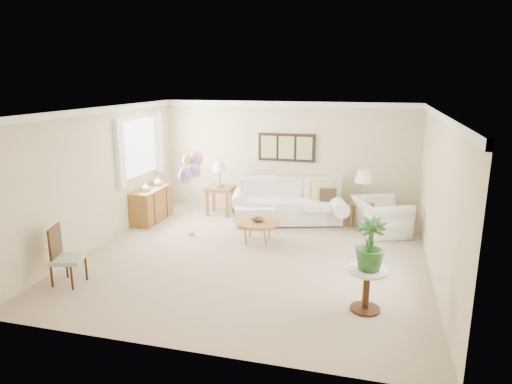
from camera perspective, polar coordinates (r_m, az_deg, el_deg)
ground_plane at (r=8.25m, az=-0.36°, el=-8.13°), size 6.00×6.00×0.00m
room_shell at (r=7.90m, az=-0.97°, el=3.20°), size 6.04×6.04×2.60m
wall_art_triptych at (r=10.64m, az=3.84°, el=5.57°), size 1.35×0.06×0.65m
sofa at (r=10.16m, az=4.00°, el=-1.66°), size 2.80×1.59×0.94m
end_table_left at (r=10.66m, az=-4.52°, el=0.12°), size 0.61×0.55×0.66m
end_table_right at (r=10.08m, az=13.14°, el=-1.52°), size 0.51×0.47×0.56m
lamp_left at (r=10.53m, az=-4.58°, el=3.08°), size 0.34×0.34×0.59m
lamp_right at (r=9.94m, az=13.33°, el=1.79°), size 0.38×0.38×0.66m
coffee_table at (r=8.85m, az=0.22°, el=-3.92°), size 0.83×0.83×0.42m
decor_bowl at (r=8.84m, az=0.24°, el=-3.50°), size 0.31×0.31×0.06m
armchair at (r=9.70m, az=15.33°, el=-2.99°), size 1.30×1.37×0.71m
side_table at (r=6.48m, az=13.69°, el=-10.56°), size 0.56×0.56×0.61m
potted_plant at (r=6.28m, az=14.09°, el=-6.36°), size 0.48×0.48×0.72m
accent_chair at (r=7.68m, az=-22.92°, el=-7.20°), size 0.55×0.55×0.91m
credenza at (r=10.44m, az=-12.92°, el=-1.55°), size 0.46×1.20×0.74m
vase_white at (r=10.11m, az=-13.60°, el=0.61°), size 0.18×0.18×0.19m
vase_sage at (r=10.59m, az=-12.18°, el=1.34°), size 0.22×0.22×0.20m
balloon_cluster at (r=9.05m, az=-8.21°, el=2.93°), size 0.46×0.47×1.72m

